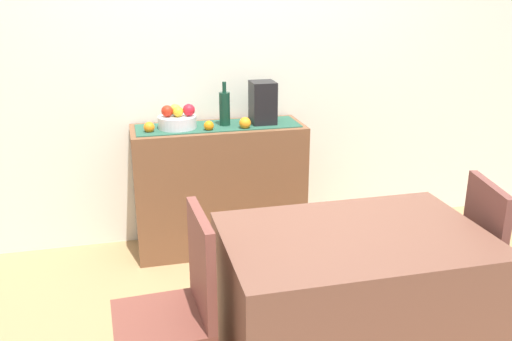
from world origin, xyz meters
name	(u,v)px	position (x,y,z in m)	size (l,w,h in m)	color
ground_plane	(272,315)	(0.00, 0.00, -0.01)	(6.40, 6.40, 0.02)	#9F7F53
room_wall_rear	(228,50)	(0.00, 1.18, 1.35)	(6.40, 0.06, 2.70)	silver
sideboard_console	(220,188)	(-0.13, 0.92, 0.44)	(1.15, 0.42, 0.88)	brown
table_runner	(218,126)	(-0.13, 0.92, 0.88)	(1.09, 0.32, 0.01)	#24513F
fruit_bowl	(177,122)	(-0.40, 0.92, 0.92)	(0.25, 0.25, 0.08)	silver
apple_right	(189,110)	(-0.32, 0.91, 1.00)	(0.08, 0.08, 0.08)	red
apple_upper	(167,111)	(-0.46, 0.92, 1.00)	(0.08, 0.08, 0.08)	red
apple_rear	(175,109)	(-0.40, 0.97, 1.00)	(0.07, 0.07, 0.07)	gold
apple_center	(178,112)	(-0.39, 0.90, 1.00)	(0.07, 0.07, 0.07)	gold
wine_bottle	(225,108)	(-0.08, 0.92, 1.00)	(0.07, 0.07, 0.30)	#113525
coffee_maker	(263,103)	(0.18, 0.92, 1.02)	(0.16, 0.18, 0.29)	black
orange_loose_mid	(209,126)	(-0.21, 0.82, 0.91)	(0.07, 0.07, 0.07)	orange
orange_loose_far	(149,127)	(-0.58, 0.86, 0.91)	(0.07, 0.07, 0.07)	orange
orange_loose_near_bowl	(245,123)	(0.03, 0.81, 0.92)	(0.08, 0.08, 0.08)	orange
dining_table	(351,307)	(0.22, -0.58, 0.37)	(1.16, 0.77, 0.74)	brown
chair_by_corner	(506,302)	(1.06, -0.57, 0.27)	(0.47, 0.47, 0.90)	brown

